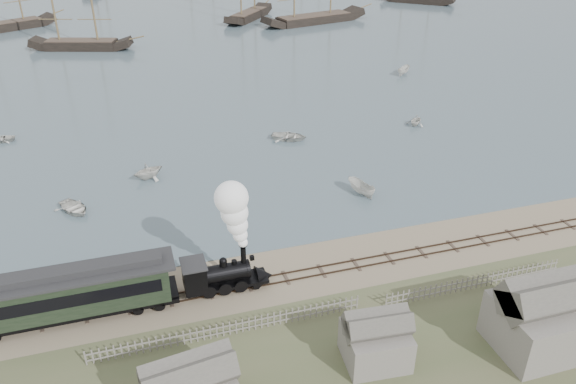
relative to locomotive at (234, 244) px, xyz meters
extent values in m
plane|color=tan|center=(5.03, 2.00, -3.99)|extent=(600.00, 600.00, 0.00)
cube|color=#38291E|center=(5.03, -0.50, -3.89)|extent=(120.00, 0.08, 0.12)
cube|color=#38291E|center=(5.03, 0.50, -3.89)|extent=(120.00, 0.08, 0.12)
cube|color=#41322A|center=(5.03, 0.00, -3.96)|extent=(120.00, 1.80, 0.06)
cube|color=black|center=(-0.70, 0.00, -3.32)|extent=(6.26, 1.84, 0.23)
cylinder|color=black|center=(-1.07, 0.00, -2.40)|extent=(3.87, 1.38, 1.38)
cube|color=black|center=(-3.10, 0.00, -2.21)|extent=(1.66, 2.03, 2.12)
cube|color=#29292C|center=(-3.10, 0.00, -1.11)|extent=(1.84, 2.21, 0.11)
cylinder|color=black|center=(0.68, 0.00, -1.16)|extent=(0.41, 0.41, 1.47)
sphere|color=black|center=(-0.89, 0.00, -1.32)|extent=(0.59, 0.59, 0.59)
cone|color=black|center=(2.25, 0.00, -3.41)|extent=(1.29, 1.84, 1.84)
cube|color=black|center=(1.32, 0.00, -1.48)|extent=(0.32, 0.32, 0.32)
cube|color=black|center=(-12.10, 0.00, -3.22)|extent=(15.31, 2.51, 0.38)
cube|color=black|center=(-12.10, 0.00, -1.69)|extent=(14.21, 2.73, 2.73)
cube|color=black|center=(-12.10, -1.39, -1.42)|extent=(13.12, 0.06, 0.98)
cube|color=black|center=(-12.10, 1.39, -1.42)|extent=(13.12, 0.06, 0.98)
cube|color=#29292C|center=(-12.10, 0.00, -0.27)|extent=(15.31, 2.95, 0.20)
cube|color=#29292C|center=(-12.10, 0.00, 0.06)|extent=(13.67, 1.31, 0.49)
imported|color=silver|center=(-6.62, 2.87, -3.60)|extent=(3.79, 4.38, 0.76)
imported|color=silver|center=(-12.22, 15.62, -3.52)|extent=(4.80, 4.42, 0.81)
imported|color=silver|center=(-4.88, 20.62, -3.05)|extent=(4.00, 4.23, 1.76)
imported|color=silver|center=(15.11, 10.78, -3.25)|extent=(3.76, 2.49, 1.36)
imported|color=silver|center=(12.31, 25.99, -3.48)|extent=(4.68, 5.20, 0.89)
imported|color=silver|center=(29.25, 25.67, -3.24)|extent=(3.40, 3.46, 1.38)
imported|color=silver|center=(38.01, 46.05, -3.27)|extent=(3.10, 3.47, 1.31)
imported|color=silver|center=(-21.20, 35.67, -3.58)|extent=(2.46, 3.40, 0.70)
camera|label=1|loc=(-6.27, -34.08, 23.32)|focal=35.00mm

